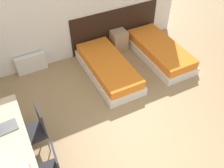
# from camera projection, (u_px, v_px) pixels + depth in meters

# --- Properties ---
(wall_back) EXTENTS (5.62, 0.05, 2.70)m
(wall_back) POSITION_uv_depth(u_px,v_px,m) (73.00, 5.00, 5.56)
(wall_back) COLOR white
(wall_back) RESTS_ON ground_plane
(headboard_panel) EXTENTS (2.43, 0.03, 1.02)m
(headboard_panel) POSITION_uv_depth(u_px,v_px,m) (115.00, 28.00, 6.46)
(headboard_panel) COLOR black
(headboard_panel) RESTS_ON ground_plane
(bed_near_window) EXTENTS (0.89, 1.99, 0.39)m
(bed_near_window) POSITION_uv_depth(u_px,v_px,m) (108.00, 68.00, 5.79)
(bed_near_window) COLOR silver
(bed_near_window) RESTS_ON ground_plane
(bed_near_door) EXTENTS (0.89, 1.99, 0.39)m
(bed_near_door) POSITION_uv_depth(u_px,v_px,m) (159.00, 51.00, 6.26)
(bed_near_door) COLOR silver
(bed_near_door) RESTS_ON ground_plane
(nightstand) EXTENTS (0.39, 0.35, 0.51)m
(nightstand) POSITION_uv_depth(u_px,v_px,m) (119.00, 40.00, 6.50)
(nightstand) COLOR tan
(nightstand) RESTS_ON ground_plane
(radiator) EXTENTS (0.71, 0.12, 0.45)m
(radiator) POSITION_uv_depth(u_px,v_px,m) (31.00, 63.00, 5.85)
(radiator) COLOR silver
(radiator) RESTS_ON ground_plane
(desk) EXTENTS (0.57, 2.33, 0.73)m
(desk) POSITION_uv_depth(u_px,v_px,m) (14.00, 157.00, 3.70)
(desk) COLOR #C6B28E
(desk) RESTS_ON ground_plane
(chair_near_laptop) EXTENTS (0.43, 0.43, 0.95)m
(chair_near_laptop) POSITION_uv_depth(u_px,v_px,m) (36.00, 129.00, 4.14)
(chair_near_laptop) COLOR #232328
(chair_near_laptop) RESTS_ON ground_plane
(laptop) EXTENTS (0.35, 0.26, 0.34)m
(laptop) POSITION_uv_depth(u_px,v_px,m) (2.00, 126.00, 3.84)
(laptop) COLOR slate
(laptop) RESTS_ON desk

